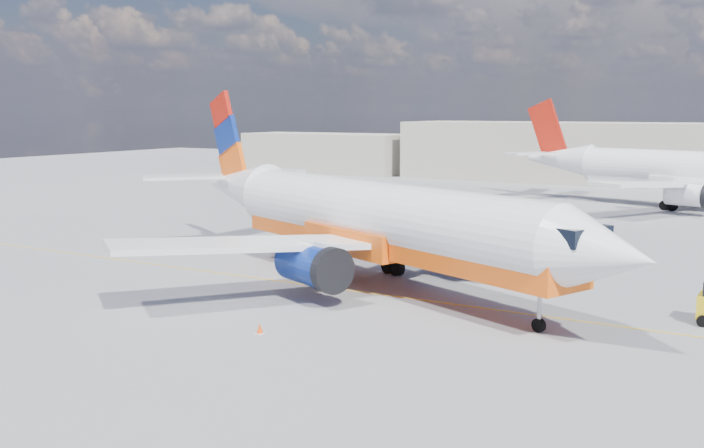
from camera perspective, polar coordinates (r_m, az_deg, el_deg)
The scene contains 7 objects.
ground at distance 39.99m, azimuth -2.06°, elevation -5.74°, with size 240.00×240.00×0.00m, color slate.
taxi_line at distance 42.49m, azimuth 0.11°, elevation -4.88°, with size 70.00×0.15×0.01m, color gold.
terminal_main at distance 109.07m, azimuth 21.97°, elevation 4.71°, with size 70.00×14.00×8.00m, color #A9A292.
terminal_annex at distance 123.89m, azimuth -1.87°, elevation 5.21°, with size 26.00×10.00×6.00m, color #A9A292.
main_jet at distance 43.64m, azimuth 1.23°, elevation 0.42°, with size 36.26×27.34×11.14m.
second_jet at distance 83.77m, azimuth 23.49°, elevation 3.48°, with size 36.25×27.70×10.95m.
traffic_cone at distance 34.75m, azimuth -6.73°, elevation -7.56°, with size 0.34×0.34×0.48m.
Camera 1 is at (20.77, -32.77, 9.70)m, focal length 40.00 mm.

